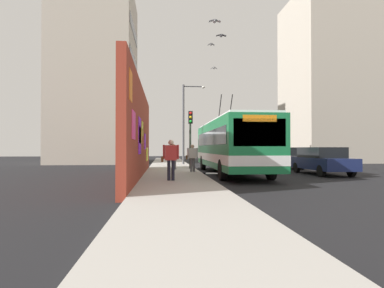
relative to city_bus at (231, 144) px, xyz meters
name	(u,v)px	position (x,y,z in m)	size (l,w,h in m)	color
ground_plane	(197,172)	(1.69, 1.80, -1.75)	(80.00, 80.00, 0.00)	black
sidewalk_slab	(172,171)	(1.69, 3.40, -1.67)	(48.00, 3.20, 0.15)	#ADA8A0
graffiti_wall	(140,133)	(-2.47, 5.15, 0.53)	(13.70, 0.32, 4.56)	maroon
building_far_left	(97,78)	(15.44, 11.00, 7.21)	(9.39, 7.76, 17.91)	#B2A899
building_far_right	(335,80)	(15.25, -15.20, 7.39)	(8.97, 9.91, 18.27)	#B2A899
city_bus	(231,144)	(0.00, 0.00, 0.00)	(11.37, 2.65, 4.91)	#19723F
parked_car_navy	(322,160)	(-0.80, -5.20, -0.91)	(4.67, 1.90, 1.58)	navy
parked_car_dark_gray	(283,157)	(5.03, -5.20, -0.92)	(4.53, 1.81, 1.58)	#38383D
parked_car_red	(258,155)	(11.45, -5.20, -0.91)	(4.68, 1.86, 1.58)	#B21E19
pedestrian_near_wall	(171,156)	(-4.82, 3.65, -0.57)	(0.23, 0.77, 1.74)	#1E1E2D
pedestrian_midblock	(174,155)	(2.04, 3.29, -0.63)	(0.22, 0.67, 1.65)	#595960
pedestrian_at_curb	(192,156)	(0.11, 2.26, -0.67)	(0.22, 0.73, 1.60)	#595960
traffic_light	(190,130)	(2.81, 2.15, 1.04)	(0.49, 0.28, 3.90)	#2D382D
street_lamp	(186,118)	(8.72, 2.03, 2.36)	(0.44, 1.97, 6.88)	#4C4C51
flying_pigeons	(215,46)	(1.82, 0.64, 6.43)	(11.66, 2.34, 2.42)	gray
curbside_puddle	(209,174)	(0.44, 1.20, -1.75)	(1.32, 1.32, 0.00)	black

